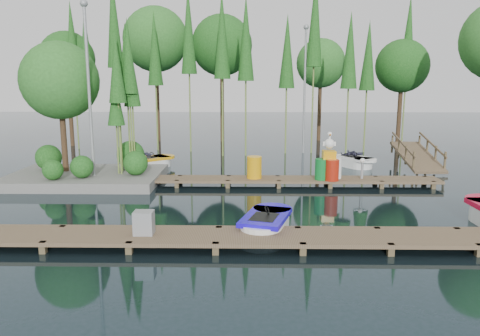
{
  "coord_description": "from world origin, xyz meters",
  "views": [
    {
      "loc": [
        0.8,
        -16.07,
        4.27
      ],
      "look_at": [
        0.5,
        0.5,
        1.1
      ],
      "focal_mm": 35.0,
      "sensor_mm": 36.0,
      "label": 1
    }
  ],
  "objects_px": {
    "boat_yellow_far": "(150,162)",
    "drum_cluster": "(329,165)",
    "island": "(77,105)",
    "utility_cabinet": "(144,223)",
    "boat_blue": "(266,224)",
    "yellow_barrel": "(254,167)"
  },
  "relations": [
    {
      "from": "boat_blue",
      "to": "yellow_barrel",
      "type": "relative_size",
      "value": 3.03
    },
    {
      "from": "boat_blue",
      "to": "island",
      "type": "bearing_deg",
      "value": 154.62
    },
    {
      "from": "island",
      "to": "utility_cabinet",
      "type": "xyz_separation_m",
      "value": [
        4.4,
        -7.79,
        -2.58
      ]
    },
    {
      "from": "island",
      "to": "drum_cluster",
      "type": "bearing_deg",
      "value": -5.2
    },
    {
      "from": "boat_blue",
      "to": "utility_cabinet",
      "type": "xyz_separation_m",
      "value": [
        -3.21,
        -1.06,
        0.36
      ]
    },
    {
      "from": "yellow_barrel",
      "to": "boat_blue",
      "type": "bearing_deg",
      "value": -87.42
    },
    {
      "from": "yellow_barrel",
      "to": "island",
      "type": "bearing_deg",
      "value": 173.85
    },
    {
      "from": "island",
      "to": "yellow_barrel",
      "type": "xyz_separation_m",
      "value": [
        7.34,
        -0.79,
        -2.44
      ]
    },
    {
      "from": "boat_blue",
      "to": "yellow_barrel",
      "type": "distance_m",
      "value": 5.96
    },
    {
      "from": "island",
      "to": "utility_cabinet",
      "type": "distance_m",
      "value": 9.31
    },
    {
      "from": "boat_blue",
      "to": "drum_cluster",
      "type": "relative_size",
      "value": 1.42
    },
    {
      "from": "boat_blue",
      "to": "drum_cluster",
      "type": "height_order",
      "value": "drum_cluster"
    },
    {
      "from": "boat_yellow_far",
      "to": "utility_cabinet",
      "type": "bearing_deg",
      "value": -98.96
    },
    {
      "from": "boat_yellow_far",
      "to": "yellow_barrel",
      "type": "distance_m",
      "value": 6.34
    },
    {
      "from": "boat_yellow_far",
      "to": "utility_cabinet",
      "type": "height_order",
      "value": "boat_yellow_far"
    },
    {
      "from": "island",
      "to": "boat_yellow_far",
      "type": "xyz_separation_m",
      "value": [
        2.31,
        3.04,
        -2.93
      ]
    },
    {
      "from": "utility_cabinet",
      "to": "drum_cluster",
      "type": "xyz_separation_m",
      "value": [
        5.95,
        6.85,
        0.25
      ]
    },
    {
      "from": "island",
      "to": "utility_cabinet",
      "type": "relative_size",
      "value": 11.02
    },
    {
      "from": "island",
      "to": "drum_cluster",
      "type": "relative_size",
      "value": 3.54
    },
    {
      "from": "drum_cluster",
      "to": "yellow_barrel",
      "type": "bearing_deg",
      "value": 177.12
    },
    {
      "from": "island",
      "to": "utility_cabinet",
      "type": "height_order",
      "value": "island"
    },
    {
      "from": "boat_yellow_far",
      "to": "drum_cluster",
      "type": "relative_size",
      "value": 1.33
    }
  ]
}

